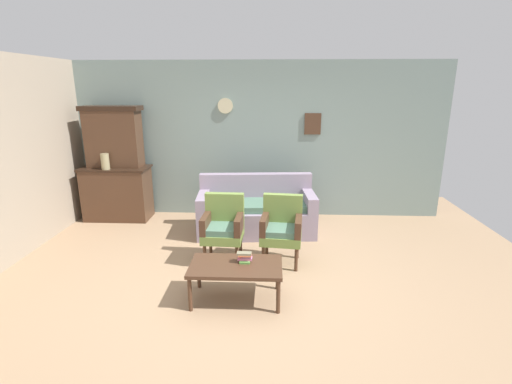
% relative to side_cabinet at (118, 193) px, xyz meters
% --- Properties ---
extents(ground_plane, '(7.68, 7.68, 0.00)m').
position_rel_side_cabinet_xyz_m(ground_plane, '(2.50, -2.25, -0.47)').
color(ground_plane, '#997A5B').
extents(wall_back_with_decor, '(6.40, 0.09, 2.70)m').
position_rel_side_cabinet_xyz_m(wall_back_with_decor, '(2.50, 0.38, 0.89)').
color(wall_back_with_decor, gray).
rests_on(wall_back_with_decor, ground).
extents(side_cabinet, '(1.16, 0.55, 0.93)m').
position_rel_side_cabinet_xyz_m(side_cabinet, '(0.00, 0.00, 0.00)').
color(side_cabinet, '#472D1E').
rests_on(side_cabinet, ground).
extents(cabinet_upper_hutch, '(0.99, 0.38, 1.03)m').
position_rel_side_cabinet_xyz_m(cabinet_upper_hutch, '(0.00, 0.08, 0.98)').
color(cabinet_upper_hutch, '#472D1E').
rests_on(cabinet_upper_hutch, side_cabinet).
extents(vase_on_cabinet, '(0.14, 0.14, 0.27)m').
position_rel_side_cabinet_xyz_m(vase_on_cabinet, '(-0.08, -0.17, 0.60)').
color(vase_on_cabinet, '#998F67').
rests_on(vase_on_cabinet, side_cabinet).
extents(floral_couch, '(1.89, 0.94, 0.90)m').
position_rel_side_cabinet_xyz_m(floral_couch, '(2.47, -0.52, -0.14)').
color(floral_couch, gray).
rests_on(floral_couch, ground).
extents(armchair_near_couch_end, '(0.54, 0.51, 0.90)m').
position_rel_side_cabinet_xyz_m(armchair_near_couch_end, '(2.07, -1.57, 0.03)').
color(armchair_near_couch_end, olive).
rests_on(armchair_near_couch_end, ground).
extents(armchair_row_middle, '(0.57, 0.54, 0.90)m').
position_rel_side_cabinet_xyz_m(armchair_row_middle, '(2.85, -1.59, 0.03)').
color(armchair_row_middle, olive).
rests_on(armchair_row_middle, ground).
extents(coffee_table, '(1.00, 0.56, 0.42)m').
position_rel_side_cabinet_xyz_m(coffee_table, '(2.33, -2.54, -0.09)').
color(coffee_table, '#472D1E').
rests_on(coffee_table, ground).
extents(book_stack_on_table, '(0.16, 0.11, 0.12)m').
position_rel_side_cabinet_xyz_m(book_stack_on_table, '(2.43, -2.46, 0.01)').
color(book_stack_on_table, '#5C9844').
rests_on(book_stack_on_table, coffee_table).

